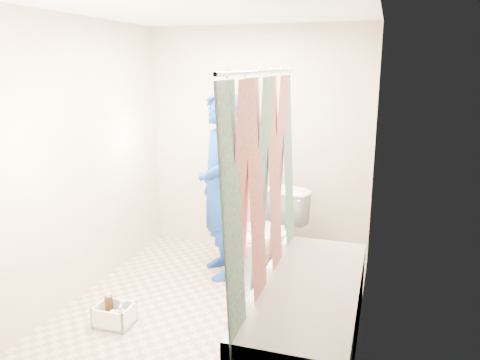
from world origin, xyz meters
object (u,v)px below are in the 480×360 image
(bathtub, at_px, (307,312))
(cleaning_caddy, at_px, (115,316))
(toilet, at_px, (270,235))
(plumber, at_px, (220,186))

(bathtub, xyz_separation_m, cleaning_caddy, (-1.48, -0.18, -0.19))
(bathtub, bearing_deg, cleaning_caddy, -173.24)
(toilet, distance_m, cleaning_caddy, 1.62)
(bathtub, height_order, plumber, plumber)
(toilet, xyz_separation_m, plumber, (-0.46, -0.13, 0.48))
(cleaning_caddy, bearing_deg, plumber, 66.80)
(bathtub, distance_m, toilet, 1.24)
(toilet, bearing_deg, cleaning_caddy, -106.32)
(bathtub, height_order, toilet, toilet)
(bathtub, distance_m, plumber, 1.53)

